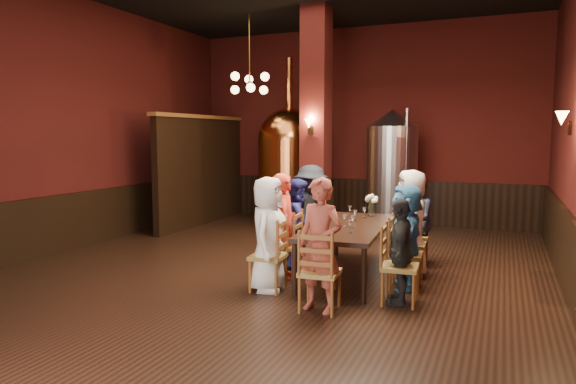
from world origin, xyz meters
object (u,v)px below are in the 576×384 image
at_px(person_1, 285,226).
at_px(copper_kettle, 289,165).
at_px(dining_table, 348,229).
at_px(person_0, 268,234).
at_px(person_2, 299,223).
at_px(steel_vessel, 392,171).
at_px(rose_vase, 372,202).

height_order(person_1, copper_kettle, copper_kettle).
relative_size(dining_table, person_0, 1.65).
bearing_deg(person_2, person_1, 170.71).
height_order(copper_kettle, steel_vessel, copper_kettle).
height_order(dining_table, rose_vase, rose_vase).
relative_size(person_0, rose_vase, 4.21).
height_order(person_1, steel_vessel, steel_vessel).
height_order(person_1, rose_vase, person_1).
distance_m(person_2, copper_kettle, 3.81).
distance_m(person_1, steel_vessel, 4.21).
distance_m(person_0, person_1, 0.67).
xyz_separation_m(steel_vessel, rose_vase, (0.26, -2.81, -0.30)).
xyz_separation_m(person_0, rose_vase, (0.89, 1.98, 0.23)).
distance_m(steel_vessel, rose_vase, 2.84).
bearing_deg(rose_vase, person_2, -146.38).
xyz_separation_m(person_1, steel_vessel, (0.68, 4.12, 0.53)).
xyz_separation_m(person_1, rose_vase, (0.94, 1.31, 0.24)).
bearing_deg(dining_table, person_0, -130.36).
height_order(person_0, copper_kettle, copper_kettle).
relative_size(dining_table, person_2, 1.80).
bearing_deg(person_0, copper_kettle, 11.18).
height_order(person_0, rose_vase, person_0).
bearing_deg(person_2, copper_kettle, 11.40).
xyz_separation_m(dining_table, person_0, (-0.77, -1.06, 0.06)).
relative_size(person_2, copper_kettle, 0.37).
bearing_deg(steel_vessel, person_2, -101.85).
relative_size(person_1, steel_vessel, 0.58).
bearing_deg(rose_vase, person_0, -114.15).
distance_m(dining_table, steel_vessel, 3.78).
relative_size(person_2, rose_vase, 3.85).
bearing_deg(rose_vase, steel_vessel, 95.26).
bearing_deg(steel_vessel, rose_vase, -84.74).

